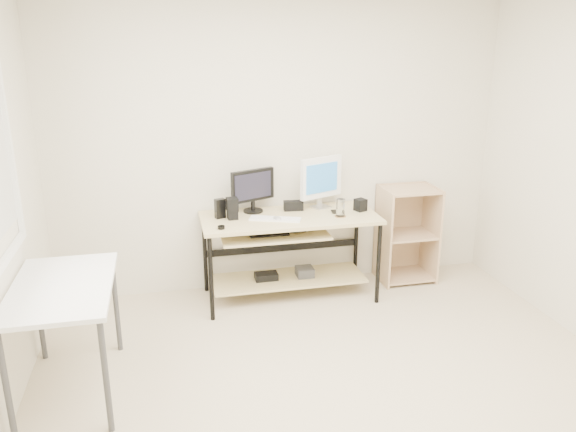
# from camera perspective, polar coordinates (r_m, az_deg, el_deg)

# --- Properties ---
(room) EXTENTS (4.01, 4.01, 2.62)m
(room) POSITION_cam_1_polar(r_m,az_deg,el_deg) (3.08, 4.46, 1.05)
(room) COLOR beige
(room) RESTS_ON ground
(desk) EXTENTS (1.50, 0.65, 0.75)m
(desk) POSITION_cam_1_polar(r_m,az_deg,el_deg) (4.83, -0.14, -2.39)
(desk) COLOR #D2C085
(desk) RESTS_ON ground
(side_table) EXTENTS (0.60, 1.00, 0.75)m
(side_table) POSITION_cam_1_polar(r_m,az_deg,el_deg) (3.76, -21.90, -7.63)
(side_table) COLOR white
(side_table) RESTS_ON ground
(shelf_unit) EXTENTS (0.50, 0.40, 0.90)m
(shelf_unit) POSITION_cam_1_polar(r_m,az_deg,el_deg) (5.37, 11.81, -1.68)
(shelf_unit) COLOR tan
(shelf_unit) RESTS_ON ground
(black_monitor) EXTENTS (0.39, 0.20, 0.37)m
(black_monitor) POSITION_cam_1_polar(r_m,az_deg,el_deg) (4.83, -3.60, 2.86)
(black_monitor) COLOR black
(black_monitor) RESTS_ON desk
(white_imac) EXTENTS (0.41, 0.20, 0.46)m
(white_imac) POSITION_cam_1_polar(r_m,az_deg,el_deg) (4.94, 3.39, 3.78)
(white_imac) COLOR silver
(white_imac) RESTS_ON desk
(keyboard) EXTENTS (0.44, 0.27, 0.01)m
(keyboard) POSITION_cam_1_polar(r_m,az_deg,el_deg) (4.66, -1.31, -0.30)
(keyboard) COLOR white
(keyboard) RESTS_ON desk
(mouse) EXTENTS (0.08, 0.11, 0.03)m
(mouse) POSITION_cam_1_polar(r_m,az_deg,el_deg) (4.64, -1.09, -0.26)
(mouse) COLOR #A8A8AC
(mouse) RESTS_ON desk
(center_speaker) EXTENTS (0.17, 0.09, 0.08)m
(center_speaker) POSITION_cam_1_polar(r_m,az_deg,el_deg) (4.91, 0.56, 1.06)
(center_speaker) COLOR black
(center_speaker) RESTS_ON desk
(speaker_left) EXTENTS (0.10, 0.10, 0.18)m
(speaker_left) POSITION_cam_1_polar(r_m,az_deg,el_deg) (4.68, -5.68, 0.81)
(speaker_left) COLOR black
(speaker_left) RESTS_ON desk
(speaker_right) EXTENTS (0.11, 0.11, 0.11)m
(speaker_right) POSITION_cam_1_polar(r_m,az_deg,el_deg) (4.94, 7.37, 1.13)
(speaker_right) COLOR black
(speaker_right) RESTS_ON desk
(audio_controller) EXTENTS (0.10, 0.08, 0.17)m
(audio_controller) POSITION_cam_1_polar(r_m,az_deg,el_deg) (4.72, -6.92, 0.76)
(audio_controller) COLOR black
(audio_controller) RESTS_ON desk
(volume_puck) EXTENTS (0.07, 0.07, 0.02)m
(volume_puck) POSITION_cam_1_polar(r_m,az_deg,el_deg) (4.47, -6.80, -1.16)
(volume_puck) COLOR black
(volume_puck) RESTS_ON desk
(smartphone) EXTENTS (0.07, 0.11, 0.01)m
(smartphone) POSITION_cam_1_polar(r_m,az_deg,el_deg) (4.89, 4.76, 0.45)
(smartphone) COLOR black
(smartphone) RESTS_ON desk
(coaster) EXTENTS (0.12, 0.12, 0.01)m
(coaster) POSITION_cam_1_polar(r_m,az_deg,el_deg) (4.77, 5.34, -0.02)
(coaster) COLOR olive
(coaster) RESTS_ON desk
(drinking_glass) EXTENTS (0.09, 0.09, 0.15)m
(drinking_glass) POSITION_cam_1_polar(r_m,az_deg,el_deg) (4.75, 5.37, 0.87)
(drinking_glass) COLOR white
(drinking_glass) RESTS_ON coaster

